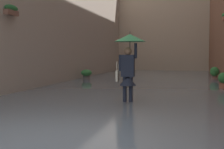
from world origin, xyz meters
TOP-DOWN VIEW (x-y plane):
  - ground_plane at (0.00, -11.70)m, footprint 60.00×60.00m
  - flood_water at (0.00, -11.70)m, footprint 8.75×29.40m
  - building_facade_far at (0.00, -24.30)m, footprint 11.55×1.80m
  - person_wading at (-0.52, -4.19)m, footprint 0.92×0.92m
  - potted_plant_near_right at (3.43, -12.22)m, footprint 0.62×0.62m
  - potted_plant_far_left at (-3.67, -8.83)m, footprint 0.44×0.44m
  - potted_plant_mid_left at (-3.71, -13.82)m, footprint 0.50×0.50m

SIDE VIEW (x-z plane):
  - ground_plane at x=0.00m, z-range 0.00..0.00m
  - flood_water at x=0.00m, z-range 0.00..0.11m
  - potted_plant_near_right at x=3.43m, z-range 0.06..0.72m
  - potted_plant_far_left at x=-3.67m, z-range 0.04..0.81m
  - potted_plant_mid_left at x=-3.71m, z-range 0.06..0.88m
  - person_wading at x=-0.52m, z-range 0.38..2.56m
  - building_facade_far at x=0.00m, z-range 0.00..8.72m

